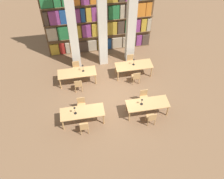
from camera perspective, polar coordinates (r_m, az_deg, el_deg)
name	(u,v)px	position (r m, az deg, el deg)	size (l,w,h in m)	color
ground_plane	(112,96)	(13.90, -0.10, -1.53)	(40.00, 40.00, 0.00)	brown
bookshelf_bank	(99,13)	(15.45, -3.00, 17.08)	(6.69, 0.35, 5.50)	brown
pillar_left	(72,23)	(14.12, -9.18, 14.76)	(0.49, 0.49, 6.00)	beige
pillar_center	(102,20)	(14.20, -2.27, 15.56)	(0.49, 0.49, 6.00)	beige
pillar_right	(132,17)	(14.48, 4.51, 16.13)	(0.49, 0.49, 6.00)	beige
reading_table_0	(82,113)	(12.39, -6.79, -5.32)	(2.16, 0.83, 0.77)	tan
chair_0	(84,127)	(12.14, -6.40, -8.48)	(0.42, 0.40, 0.89)	tan
chair_1	(81,105)	(12.98, -7.01, -3.44)	(0.42, 0.40, 0.89)	tan
desk_lamp_0	(75,109)	(12.05, -8.53, -4.46)	(0.14, 0.14, 0.49)	black
reading_table_1	(147,104)	(12.76, 8.11, -3.41)	(2.16, 0.83, 0.77)	tan
chair_2	(151,118)	(12.52, 8.99, -6.40)	(0.42, 0.40, 0.89)	tan
chair_3	(144,97)	(13.34, 7.33, -1.66)	(0.42, 0.40, 0.89)	tan
desk_lamp_1	(142,101)	(12.42, 6.87, -2.56)	(0.14, 0.14, 0.40)	black
reading_table_2	(77,73)	(14.31, -8.00, 3.66)	(2.16, 0.83, 0.77)	tan
chair_4	(78,85)	(13.96, -7.73, 1.11)	(0.42, 0.40, 0.89)	tan
chair_5	(76,68)	(14.96, -8.17, 4.91)	(0.42, 0.40, 0.89)	tan
desk_lamp_2	(83,67)	(14.07, -6.70, 5.20)	(0.14, 0.14, 0.49)	black
reading_table_3	(134,66)	(14.68, 5.01, 5.34)	(2.16, 0.83, 0.77)	tan
chair_6	(136,77)	(14.33, 5.51, 2.89)	(0.42, 0.40, 0.89)	tan
chair_7	(131,61)	(15.31, 4.26, 6.50)	(0.42, 0.40, 0.89)	tan
desk_lamp_3	(134,61)	(14.45, 5.02, 6.59)	(0.14, 0.14, 0.45)	black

